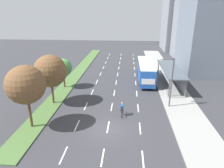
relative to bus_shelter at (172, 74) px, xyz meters
The scene contains 16 objects.
ground_plane 17.79m from the bus_shelter, 122.60° to the right, with size 140.00×140.00×0.00m, color #38383D.
median_strip 18.63m from the bus_shelter, 164.05° to the left, with size 2.60×52.00×0.12m, color #4C7038.
sidewalk_right 5.41m from the bus_shelter, 93.15° to the left, with size 4.50×52.00×0.15m, color #9E9E99.
lane_divider_left 13.47m from the bus_shelter, 167.57° to the left, with size 0.14×46.55×0.01m.
lane_divider_center 10.13m from the bus_shelter, 163.22° to the left, with size 0.14×46.55×0.01m.
lane_divider_right 6.93m from the bus_shelter, 154.52° to the left, with size 0.14×46.55×0.01m.
bus_shelter is the anchor object (origin of this frame).
bus 4.78m from the bus_shelter, 153.73° to the left, with size 2.54×11.29×3.37m.
cyclist 14.18m from the bus_shelter, 124.95° to the right, with size 0.46×1.82×1.71m.
median_tree_nearest 23.56m from the bus_shelter, 139.86° to the right, with size 4.04×4.04×6.89m.
median_tree_second 19.97m from the bus_shelter, 153.09° to the right, with size 4.28×4.28×6.68m.
median_tree_third 18.25m from the bus_shelter, behind, with size 2.88×2.88×4.79m.
streetlight 9.35m from the bus_shelter, 103.38° to the right, with size 1.91×0.24×6.50m.
building_near_right 14.94m from the bus_shelter, 46.86° to the left, with size 10.16×12.67×19.56m, color slate.
building_mid_right 24.86m from the bus_shelter, 65.30° to the left, with size 8.99×14.05×25.26m, color gray.
building_far_right 37.03m from the bus_shelter, 76.20° to the left, with size 9.66×12.45×20.49m, color gray.
Camera 1 is at (1.95, -18.45, 12.00)m, focal length 32.08 mm.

